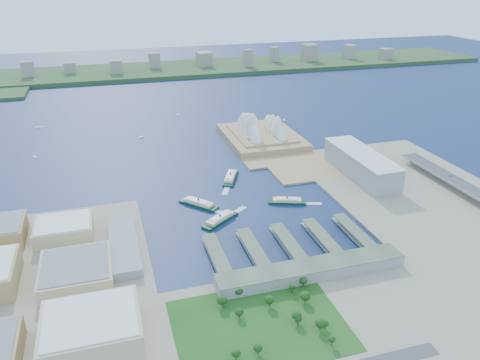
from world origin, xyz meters
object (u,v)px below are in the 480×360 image
object	(u,v)px
toaster_building	(361,164)
ferry_b	(230,176)
ferry_c	(220,218)
car_c	(451,176)
opera_house	(262,124)
ferry_d	(287,200)
ferry_a	(198,202)

from	to	relation	value
toaster_building	ferry_b	bearing A→B (deg)	166.08
toaster_building	ferry_c	xyz separation A→B (m)	(-240.12, -74.07, -15.23)
ferry_c	car_c	distance (m)	349.36
opera_house	toaster_building	world-z (taller)	opera_house
ferry_b	ferry_d	xyz separation A→B (m)	(52.08, -98.15, -0.72)
car_c	ferry_c	bearing A→B (deg)	1.28
opera_house	car_c	bearing A→B (deg)	-53.23
ferry_a	ferry_c	bearing A→B (deg)	-113.02
ferry_b	ferry_a	bearing A→B (deg)	-107.15
ferry_b	toaster_building	bearing A→B (deg)	11.04
ferry_d	car_c	world-z (taller)	car_c
ferry_a	car_c	bearing A→B (deg)	-48.07
ferry_b	ferry_c	size ratio (longest dim) A/B	1.05
ferry_a	ferry_c	distance (m)	53.05
ferry_d	ferry_b	bearing A→B (deg)	47.36
toaster_building	ferry_c	bearing A→B (deg)	-162.86
ferry_a	car_c	xyz separation A→B (m)	(365.88, -42.56, 10.09)
opera_house	ferry_c	distance (m)	313.63
toaster_building	ferry_d	xyz separation A→B (m)	(-140.26, -50.47, -15.69)
car_c	ferry_a	bearing A→B (deg)	-6.63
ferry_c	car_c	world-z (taller)	car_c
toaster_building	ferry_b	world-z (taller)	toaster_building
opera_house	toaster_building	bearing A→B (deg)	-65.77
ferry_d	car_c	size ratio (longest dim) A/B	12.20
ferry_a	ferry_b	distance (m)	96.27
ferry_c	car_c	size ratio (longest dim) A/B	13.38
opera_house	ferry_b	size ratio (longest dim) A/B	3.08
ferry_b	ferry_c	distance (m)	130.80
ferry_a	car_c	size ratio (longest dim) A/B	13.62
opera_house	ferry_a	bearing A→B (deg)	-126.72
ferry_c	ferry_a	bearing A→B (deg)	-17.07
ferry_b	car_c	bearing A→B (deg)	4.24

